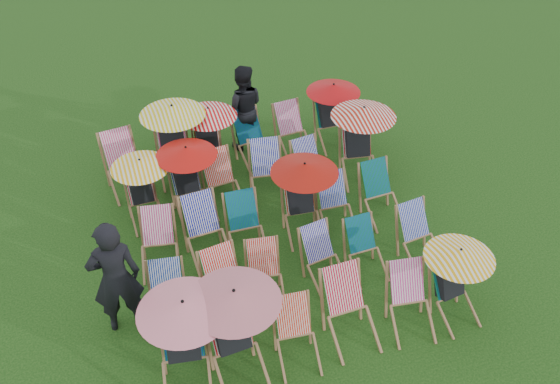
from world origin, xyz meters
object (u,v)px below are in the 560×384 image
object	(u,v)px
deckchair_0	(184,343)
person_left	(115,278)
person_rear	(243,108)
deckchair_5	(456,283)
deckchair_29	(332,114)

from	to	relation	value
deckchair_0	person_left	world-z (taller)	person_left
deckchair_0	person_rear	world-z (taller)	person_rear
deckchair_0	deckchair_5	world-z (taller)	deckchair_0
deckchair_0	person_rear	size ratio (longest dim) A/B	0.79
deckchair_5	person_rear	xyz separation A→B (m)	(-1.62, 5.16, 0.26)
deckchair_5	person_left	world-z (taller)	person_left
person_left	deckchair_0	bearing A→B (deg)	118.86
deckchair_5	deckchair_29	world-z (taller)	deckchair_29
deckchair_0	person_left	size ratio (longest dim) A/B	0.73
person_left	deckchair_5	bearing A→B (deg)	163.51
deckchair_29	person_rear	world-z (taller)	person_rear
deckchair_5	deckchair_29	xyz separation A→B (m)	(0.09, 4.72, 0.04)
deckchair_0	person_left	bearing A→B (deg)	128.23
deckchair_5	person_left	distance (m)	4.76
deckchair_5	person_left	bearing A→B (deg)	155.99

